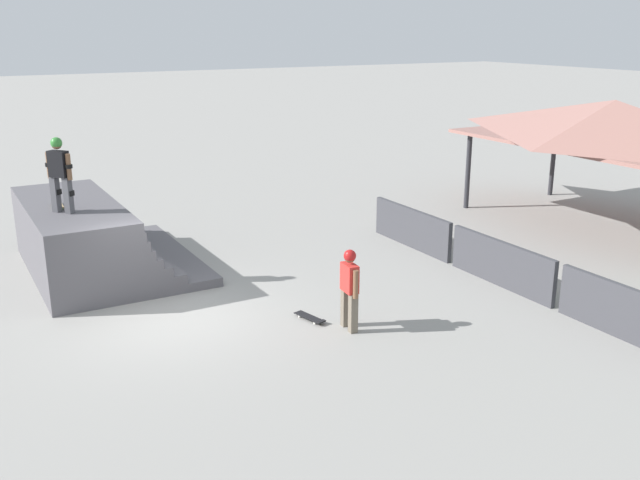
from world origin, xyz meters
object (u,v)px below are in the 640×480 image
(skateboard_on_deck, at_px, (58,205))
(bystander_walking, at_px, (350,283))
(skateboard_on_ground, at_px, (311,318))
(skater_on_deck, at_px, (59,170))

(skateboard_on_deck, distance_m, bystander_walking, 7.26)
(skateboard_on_deck, height_order, skateboard_on_ground, skateboard_on_deck)
(skater_on_deck, height_order, bystander_walking, skater_on_deck)
(skateboard_on_ground, bearing_deg, skater_on_deck, -152.17)
(skateboard_on_ground, bearing_deg, bystander_walking, 18.91)
(skateboard_on_ground, bearing_deg, skateboard_on_deck, -155.14)
(skater_on_deck, distance_m, skateboard_on_deck, 1.06)
(skater_on_deck, bearing_deg, bystander_walking, 1.30)
(skater_on_deck, relative_size, skateboard_on_ground, 2.10)
(skateboard_on_deck, bearing_deg, skater_on_deck, 6.84)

